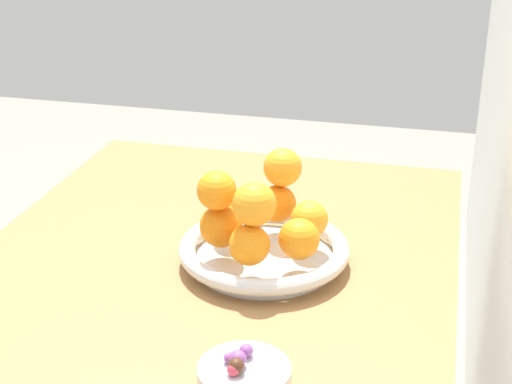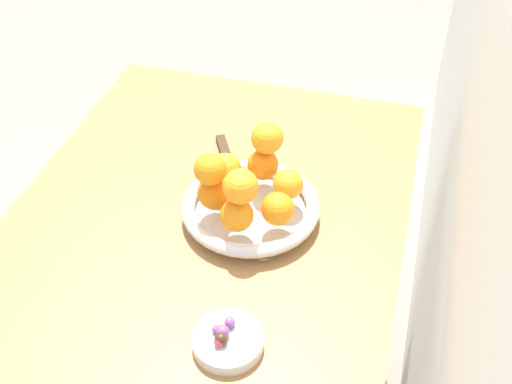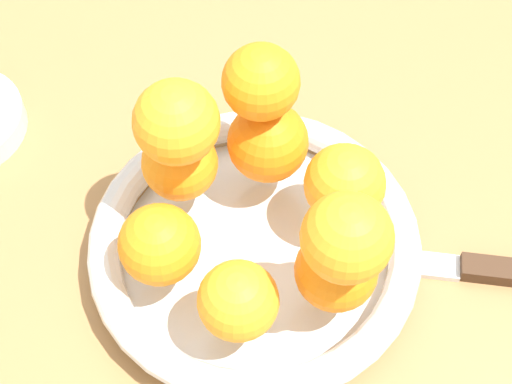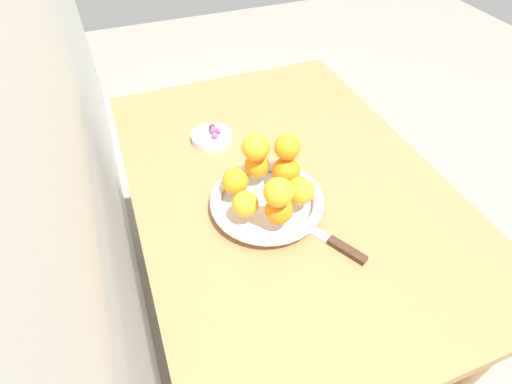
{
  "view_description": "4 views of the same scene",
  "coord_description": "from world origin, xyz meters",
  "views": [
    {
      "loc": [
        0.98,
        0.34,
        1.33
      ],
      "look_at": [
        -0.1,
        0.06,
        0.85
      ],
      "focal_mm": 55.0,
      "sensor_mm": 36.0,
      "label": 1
    },
    {
      "loc": [
        0.79,
        0.34,
        1.6
      ],
      "look_at": [
        -0.05,
        0.1,
        0.83
      ],
      "focal_mm": 45.0,
      "sensor_mm": 36.0,
      "label": 2
    },
    {
      "loc": [
        -0.26,
        0.34,
        1.31
      ],
      "look_at": [
        -0.08,
        0.09,
        0.85
      ],
      "focal_mm": 55.0,
      "sensor_mm": 36.0,
      "label": 3
    },
    {
      "loc": [
        -0.67,
        0.34,
        1.43
      ],
      "look_at": [
        -0.07,
        0.11,
        0.8
      ],
      "focal_mm": 28.0,
      "sensor_mm": 36.0,
      "label": 4
    }
  ],
  "objects": [
    {
      "name": "orange_0",
      "position": [
        -0.0,
        0.08,
        0.81
      ],
      "size": [
        0.06,
        0.06,
        0.06
      ],
      "primitive_type": "sphere",
      "color": "orange",
      "rests_on": "fruit_bowl"
    },
    {
      "name": "candy_ball_0",
      "position": [
        0.22,
        0.12,
        0.77
      ],
      "size": [
        0.02,
        0.02,
        0.02
      ],
      "primitive_type": "sphere",
      "color": "#C6384C",
      "rests_on": "candy_dish"
    },
    {
      "name": "candy_ball_3",
      "position": [
        0.2,
        0.13,
        0.77
      ],
      "size": [
        0.02,
        0.02,
        0.02
      ],
      "primitive_type": "sphere",
      "color": "#8C4C99",
      "rests_on": "candy_dish"
    },
    {
      "name": "candy_ball_5",
      "position": [
        0.22,
        0.12,
        0.77
      ],
      "size": [
        0.02,
        0.02,
        0.02
      ],
      "primitive_type": "sphere",
      "color": "#8C4C99",
      "rests_on": "candy_dish"
    },
    {
      "name": "orange_6",
      "position": [
        -0.16,
        0.09,
        0.87
      ],
      "size": [
        0.06,
        0.06,
        0.06
      ],
      "primitive_type": "sphere",
      "color": "orange",
      "rests_on": "orange_3"
    },
    {
      "name": "candy_ball_6",
      "position": [
        0.24,
        0.12,
        0.77
      ],
      "size": [
        0.02,
        0.02,
        0.02
      ],
      "primitive_type": "sphere",
      "color": "#C6384C",
      "rests_on": "candy_dish"
    },
    {
      "name": "orange_3",
      "position": [
        -0.15,
        0.09,
        0.81
      ],
      "size": [
        0.06,
        0.06,
        0.06
      ],
      "primitive_type": "sphere",
      "color": "orange",
      "rests_on": "fruit_bowl"
    },
    {
      "name": "knife",
      "position": [
        -0.2,
        0.0,
        0.75
      ],
      "size": [
        0.24,
        0.14,
        0.01
      ],
      "color": "#3F2819",
      "rests_on": "dining_table"
    },
    {
      "name": "fruit_bowl",
      "position": [
        -0.08,
        0.08,
        0.76
      ],
      "size": [
        0.27,
        0.27,
        0.04
      ],
      "color": "silver",
      "rests_on": "dining_table"
    },
    {
      "name": "orange_2",
      "position": [
        -0.11,
        0.15,
        0.81
      ],
      "size": [
        0.06,
        0.06,
        0.06
      ],
      "primitive_type": "sphere",
      "color": "orange",
      "rests_on": "fruit_bowl"
    },
    {
      "name": "candy_ball_1",
      "position": [
        0.24,
        0.12,
        0.77
      ],
      "size": [
        0.02,
        0.02,
        0.02
      ],
      "primitive_type": "sphere",
      "color": "#472819",
      "rests_on": "candy_dish"
    },
    {
      "name": "candy_ball_2",
      "position": [
        0.23,
        0.13,
        0.77
      ],
      "size": [
        0.01,
        0.01,
        0.01
      ],
      "primitive_type": "sphere",
      "color": "#8C4C99",
      "rests_on": "candy_dish"
    },
    {
      "name": "orange_4",
      "position": [
        -0.12,
        0.02,
        0.81
      ],
      "size": [
        0.06,
        0.06,
        0.06
      ],
      "primitive_type": "sphere",
      "color": "orange",
      "rests_on": "fruit_bowl"
    },
    {
      "name": "orange_8",
      "position": [
        -0.01,
        0.09,
        0.87
      ],
      "size": [
        0.06,
        0.06,
        0.06
      ],
      "primitive_type": "sphere",
      "color": "orange",
      "rests_on": "orange_0"
    },
    {
      "name": "orange_7",
      "position": [
        -0.04,
        0.02,
        0.88
      ],
      "size": [
        0.06,
        0.06,
        0.06
      ],
      "primitive_type": "sphere",
      "color": "orange",
      "rests_on": "orange_5"
    },
    {
      "name": "candy_ball_4",
      "position": [
        0.22,
        0.11,
        0.77
      ],
      "size": [
        0.01,
        0.01,
        0.01
      ],
      "primitive_type": "sphere",
      "color": "#8C4C99",
      "rests_on": "candy_dish"
    },
    {
      "name": "orange_1",
      "position": [
        -0.04,
        0.15,
        0.81
      ],
      "size": [
        0.06,
        0.06,
        0.06
      ],
      "primitive_type": "sphere",
      "color": "orange",
      "rests_on": "fruit_bowl"
    },
    {
      "name": "orange_5",
      "position": [
        -0.04,
        0.02,
        0.81
      ],
      "size": [
        0.07,
        0.07,
        0.07
      ],
      "primitive_type": "sphere",
      "color": "orange",
      "rests_on": "fruit_bowl"
    },
    {
      "name": "candy_dish",
      "position": [
        0.22,
        0.13,
        0.75
      ],
      "size": [
        0.11,
        0.11,
        0.02
      ],
      "primitive_type": "cylinder",
      "color": "silver",
      "rests_on": "dining_table"
    },
    {
      "name": "dining_table",
      "position": [
        0.0,
        0.0,
        0.65
      ],
      "size": [
        1.1,
        0.76,
        0.74
      ],
      "color": "#9E7042",
      "rests_on": "ground_plane"
    }
  ]
}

